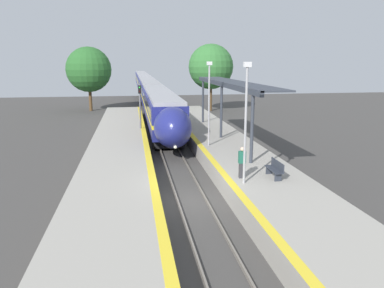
% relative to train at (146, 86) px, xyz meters
% --- Properties ---
extents(ground_plane, '(120.00, 120.00, 0.00)m').
position_rel_train_xyz_m(ground_plane, '(0.00, -54.31, -2.25)').
color(ground_plane, '#423F3D').
extents(rail_left, '(0.08, 90.00, 0.15)m').
position_rel_train_xyz_m(rail_left, '(-0.72, -54.31, -2.17)').
color(rail_left, slate).
rests_on(rail_left, ground_plane).
extents(rail_right, '(0.08, 90.00, 0.15)m').
position_rel_train_xyz_m(rail_right, '(0.72, -54.31, -2.17)').
color(rail_right, slate).
rests_on(rail_right, ground_plane).
extents(train, '(2.85, 95.36, 3.94)m').
position_rel_train_xyz_m(train, '(0.00, 0.00, 0.00)').
color(train, black).
rests_on(train, ground_plane).
extents(platform_right, '(4.50, 64.00, 1.05)m').
position_rel_train_xyz_m(platform_right, '(3.96, -54.31, -1.73)').
color(platform_right, '#9E998E').
rests_on(platform_right, ground_plane).
extents(platform_left, '(4.31, 64.00, 1.05)m').
position_rel_train_xyz_m(platform_left, '(-3.87, -54.31, -1.73)').
color(platform_left, '#9E998E').
rests_on(platform_left, ground_plane).
extents(platform_bench, '(0.44, 1.68, 0.89)m').
position_rel_train_xyz_m(platform_bench, '(4.39, -54.27, -0.73)').
color(platform_bench, '#2D333D').
rests_on(platform_bench, platform_right).
extents(person_waiting, '(0.36, 0.22, 1.64)m').
position_rel_train_xyz_m(person_waiting, '(2.66, -54.06, -0.36)').
color(person_waiting, '#333338').
rests_on(person_waiting, platform_right).
extents(railway_signal, '(0.28, 0.28, 4.87)m').
position_rel_train_xyz_m(railway_signal, '(-2.12, -38.53, 0.70)').
color(railway_signal, '#59595E').
rests_on(railway_signal, ground_plane).
extents(lamppost_near, '(0.36, 0.20, 5.89)m').
position_rel_train_xyz_m(lamppost_near, '(2.52, -54.90, 2.13)').
color(lamppost_near, '#9E9EA3').
rests_on(lamppost_near, platform_right).
extents(lamppost_mid, '(0.36, 0.20, 5.89)m').
position_rel_train_xyz_m(lamppost_mid, '(2.52, -46.26, 2.13)').
color(lamppost_mid, '#9E9EA3').
rests_on(lamppost_mid, platform_right).
extents(station_canopy, '(2.02, 18.30, 4.38)m').
position_rel_train_xyz_m(station_canopy, '(4.62, -43.67, 2.88)').
color(station_canopy, '#333842').
rests_on(station_canopy, platform_right).
extents(background_tree_left, '(6.26, 6.26, 8.93)m').
position_rel_train_xyz_m(background_tree_left, '(-8.64, -17.12, 3.54)').
color(background_tree_left, brown).
rests_on(background_tree_left, ground_plane).
extents(background_tree_right, '(6.24, 6.24, 9.31)m').
position_rel_train_xyz_m(background_tree_right, '(8.20, -19.91, 3.93)').
color(background_tree_right, brown).
rests_on(background_tree_right, ground_plane).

